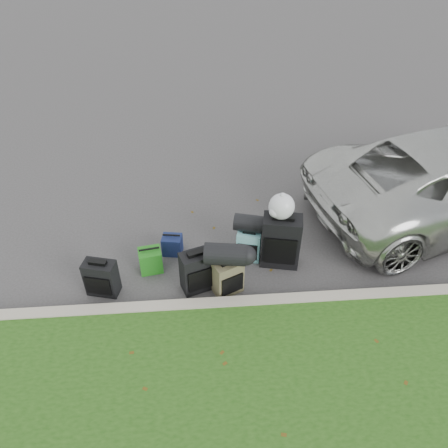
{
  "coord_description": "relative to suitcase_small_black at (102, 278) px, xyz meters",
  "views": [
    {
      "loc": [
        -0.49,
        -4.99,
        4.76
      ],
      "look_at": [
        -0.1,
        0.2,
        0.55
      ],
      "focal_mm": 35.0,
      "sensor_mm": 36.0,
      "label": 1
    }
  ],
  "objects": [
    {
      "name": "ground",
      "position": [
        1.9,
        0.55,
        -0.28
      ],
      "size": [
        120.0,
        120.0,
        0.0
      ],
      "primitive_type": "plane",
      "color": "#383535",
      "rests_on": "ground"
    },
    {
      "name": "suitcase_small_black",
      "position": [
        0.0,
        0.0,
        0.0
      ],
      "size": [
        0.49,
        0.35,
        0.56
      ],
      "primitive_type": "cube",
      "rotation": [
        0.0,
        0.0,
        -0.25
      ],
      "color": "black",
      "rests_on": "ground"
    },
    {
      "name": "tote_navy",
      "position": [
        0.98,
        0.76,
        -0.12
      ],
      "size": [
        0.34,
        0.28,
        0.32
      ],
      "primitive_type": "cube",
      "rotation": [
        0.0,
        0.0,
        -0.16
      ],
      "color": "#16204D",
      "rests_on": "ground"
    },
    {
      "name": "duffel_left",
      "position": [
        1.75,
        -0.1,
        0.43
      ],
      "size": [
        0.61,
        0.39,
        0.31
      ],
      "primitive_type": "cylinder",
      "rotation": [
        0.0,
        1.57,
        -0.15
      ],
      "color": "black",
      "rests_on": "suitcase_olive"
    },
    {
      "name": "curb",
      "position": [
        1.9,
        -0.45,
        -0.2
      ],
      "size": [
        120.0,
        0.18,
        0.15
      ],
      "primitive_type": "cube",
      "color": "#9E937F",
      "rests_on": "ground"
    },
    {
      "name": "suitcase_large_black_left",
      "position": [
        1.36,
        -0.02,
        0.05
      ],
      "size": [
        0.52,
        0.41,
        0.66
      ],
      "primitive_type": "cube",
      "rotation": [
        0.0,
        0.0,
        0.34
      ],
      "color": "black",
      "rests_on": "ground"
    },
    {
      "name": "tote_green",
      "position": [
        0.66,
        0.4,
        -0.09
      ],
      "size": [
        0.37,
        0.32,
        0.38
      ],
      "primitive_type": "cube",
      "rotation": [
        0.0,
        0.0,
        0.17
      ],
      "color": "#207419",
      "rests_on": "ground"
    },
    {
      "name": "suitcase_olive",
      "position": [
        1.79,
        -0.11,
        -0.0
      ],
      "size": [
        0.47,
        0.4,
        0.55
      ],
      "primitive_type": "cube",
      "rotation": [
        0.0,
        0.0,
        0.43
      ],
      "color": "#47422C",
      "rests_on": "ground"
    },
    {
      "name": "trash_bag",
      "position": [
        2.6,
        0.47,
        0.77
      ],
      "size": [
        0.38,
        0.38,
        0.38
      ],
      "primitive_type": "sphere",
      "color": "silver",
      "rests_on": "suitcase_large_black_right"
    },
    {
      "name": "duffel_right",
      "position": [
        2.18,
        0.62,
        0.37
      ],
      "size": [
        0.53,
        0.38,
        0.26
      ],
      "primitive_type": "cylinder",
      "rotation": [
        0.0,
        1.57,
        -0.26
      ],
      "color": "black",
      "rests_on": "suitcase_teal"
    },
    {
      "name": "suitcase_large_black_right",
      "position": [
        2.63,
        0.43,
        0.15
      ],
      "size": [
        0.63,
        0.45,
        0.86
      ],
      "primitive_type": "cube",
      "rotation": [
        0.0,
        0.0,
        -0.21
      ],
      "color": "black",
      "rests_on": "ground"
    },
    {
      "name": "suitcase_teal",
      "position": [
        2.17,
        0.55,
        -0.02
      ],
      "size": [
        0.4,
        0.3,
        0.51
      ],
      "primitive_type": "cube",
      "rotation": [
        0.0,
        0.0,
        -0.27
      ],
      "color": "#5EA7AC",
      "rests_on": "ground"
    }
  ]
}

